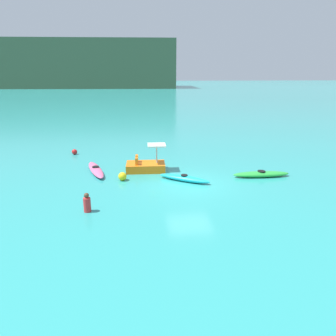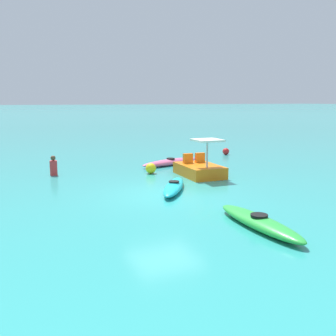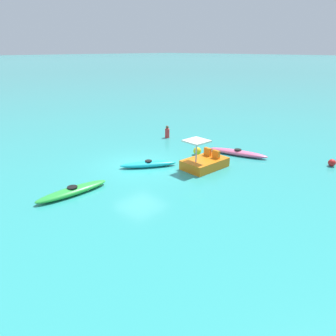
{
  "view_description": "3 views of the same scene",
  "coord_description": "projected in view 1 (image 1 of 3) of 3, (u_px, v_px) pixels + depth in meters",
  "views": [
    {
      "loc": [
        -3.13,
        -15.83,
        5.8
      ],
      "look_at": [
        -0.96,
        2.4,
        0.23
      ],
      "focal_mm": 32.96,
      "sensor_mm": 36.0,
      "label": 1
    },
    {
      "loc": [
        12.01,
        -5.39,
        3.26
      ],
      "look_at": [
        -1.26,
        0.74,
        0.67
      ],
      "focal_mm": 40.82,
      "sensor_mm": 36.0,
      "label": 2
    },
    {
      "loc": [
        10.23,
        12.6,
        6.08
      ],
      "look_at": [
        -0.41,
        1.87,
        0.26
      ],
      "focal_mm": 33.42,
      "sensor_mm": 36.0,
      "label": 3
    }
  ],
  "objects": [
    {
      "name": "ground_plane",
      "position": [
        190.0,
        184.0,
        17.08
      ],
      "size": [
        600.0,
        600.0,
        0.0
      ],
      "primitive_type": "plane",
      "color": "teal"
    },
    {
      "name": "headland_cliff",
      "position": [
        73.0,
        65.0,
        144.59
      ],
      "size": [
        96.66,
        44.7,
        20.28
      ],
      "primitive_type": "cube",
      "rotation": [
        0.0,
        0.0,
        -0.07
      ],
      "color": "#42563D",
      "rests_on": "ground_plane"
    },
    {
      "name": "kayak_green",
      "position": [
        261.0,
        174.0,
        18.21
      ],
      "size": [
        3.39,
        0.79,
        0.37
      ],
      "color": "green",
      "rests_on": "ground_plane"
    },
    {
      "name": "kayak_cyan",
      "position": [
        184.0,
        178.0,
        17.49
      ],
      "size": [
        2.89,
        2.2,
        0.37
      ],
      "color": "#19B7C6",
      "rests_on": "ground_plane"
    },
    {
      "name": "kayak_pink",
      "position": [
        96.0,
        170.0,
        19.09
      ],
      "size": [
        1.63,
        3.63,
        0.37
      ],
      "color": "pink",
      "rests_on": "ground_plane"
    },
    {
      "name": "pedal_boat_orange",
      "position": [
        146.0,
        165.0,
        19.33
      ],
      "size": [
        2.51,
        1.62,
        1.68
      ],
      "color": "orange",
      "rests_on": "ground_plane"
    },
    {
      "name": "buoy_yellow",
      "position": [
        122.0,
        176.0,
        17.56
      ],
      "size": [
        0.48,
        0.48,
        0.48
      ],
      "primitive_type": "sphere",
      "color": "yellow",
      "rests_on": "ground_plane"
    },
    {
      "name": "buoy_red",
      "position": [
        75.0,
        152.0,
        23.31
      ],
      "size": [
        0.4,
        0.4,
        0.4
      ],
      "primitive_type": "sphere",
      "color": "red",
      "rests_on": "ground_plane"
    },
    {
      "name": "person_near_shore",
      "position": [
        87.0,
        203.0,
        13.5
      ],
      "size": [
        0.43,
        0.43,
        0.88
      ],
      "color": "red",
      "rests_on": "ground_plane"
    }
  ]
}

